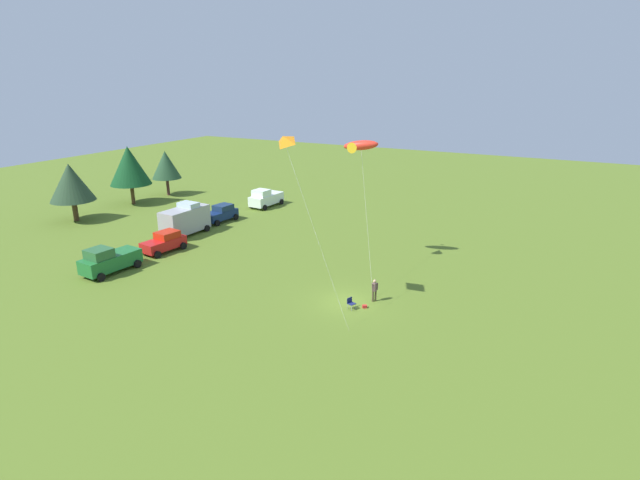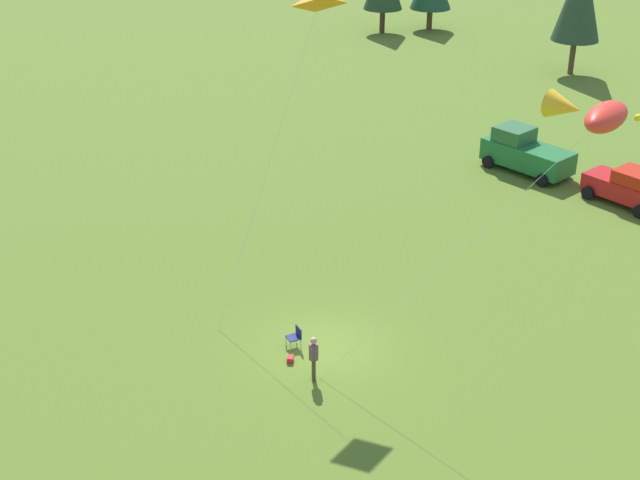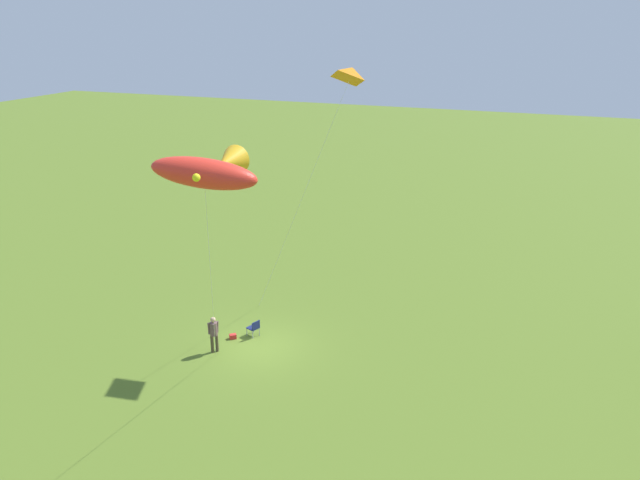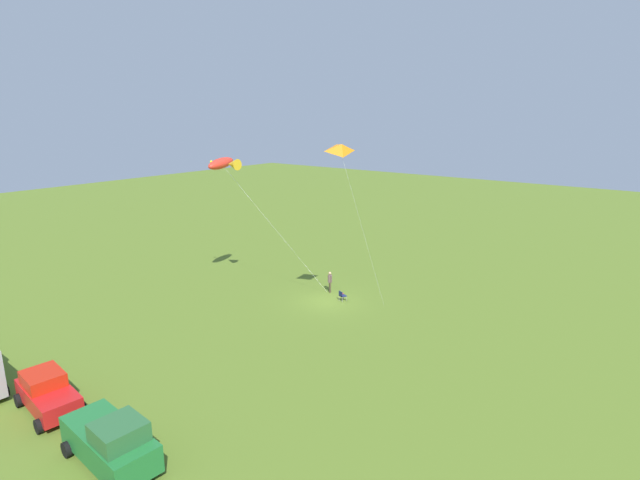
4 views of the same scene
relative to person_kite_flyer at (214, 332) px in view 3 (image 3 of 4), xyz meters
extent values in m
plane|color=#556F23|center=(-1.11, 1.71, -1.02)|extent=(160.00, 160.00, 0.00)
cylinder|color=#453A27|center=(0.08, -0.07, -0.60)|extent=(0.14, 0.14, 0.85)
cylinder|color=#453A27|center=(-0.08, 0.08, -0.60)|extent=(0.14, 0.14, 0.85)
cylinder|color=brown|center=(0.00, 0.00, 0.14)|extent=(0.48, 0.48, 0.62)
sphere|color=tan|center=(0.00, 0.00, 0.60)|extent=(0.24, 0.24, 0.24)
cylinder|color=brown|center=(0.11, -0.18, 0.17)|extent=(0.13, 0.13, 0.55)
cylinder|color=brown|center=(-0.18, 0.10, 0.17)|extent=(0.15, 0.15, 0.55)
cube|color=#171F4F|center=(-1.96, 0.96, -0.60)|extent=(0.62, 0.62, 0.04)
cube|color=#171F4F|center=(-1.88, 1.16, -0.40)|extent=(0.46, 0.21, 0.40)
cylinder|color=#A5A8AD|center=(-1.84, 0.69, -0.81)|extent=(0.03, 0.03, 0.42)
cylinder|color=#A5A8AD|center=(-2.24, 0.84, -0.81)|extent=(0.03, 0.03, 0.42)
cylinder|color=#A5A8AD|center=(-1.69, 1.08, -0.81)|extent=(0.03, 0.03, 0.42)
cylinder|color=#A5A8AD|center=(-2.08, 1.23, -0.81)|extent=(0.03, 0.03, 0.42)
cube|color=red|center=(-1.37, 0.19, -0.91)|extent=(0.37, 0.39, 0.22)
ellipsoid|color=red|center=(7.36, 4.51, 9.37)|extent=(1.55, 3.19, 1.13)
cone|color=yellow|center=(6.01, 4.51, 9.37)|extent=(1.05, 0.87, 0.87)
sphere|color=yellow|center=(8.18, 4.78, 9.47)|extent=(0.21, 0.21, 0.21)
cylinder|color=silver|center=(3.77, 2.33, 4.18)|extent=(7.20, 4.38, 10.40)
cylinder|color=#4C3823|center=(0.18, 0.15, -1.02)|extent=(0.04, 0.04, 0.01)
pyramid|color=orange|center=(-4.45, 4.91, 11.03)|extent=(1.68, 1.87, 0.97)
cylinder|color=silver|center=(-4.64, 2.32, 4.89)|extent=(0.67, 5.04, 11.83)
cylinder|color=#4C3823|center=(-4.97, -0.19, -1.02)|extent=(0.04, 0.04, 0.01)
camera|label=1|loc=(-31.84, -12.14, 14.94)|focal=28.00mm
camera|label=2|loc=(18.09, -18.89, 17.66)|focal=50.00mm
camera|label=3|loc=(21.64, 13.21, 13.40)|focal=35.00mm
camera|label=4|loc=(-22.70, 31.09, 13.18)|focal=28.00mm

